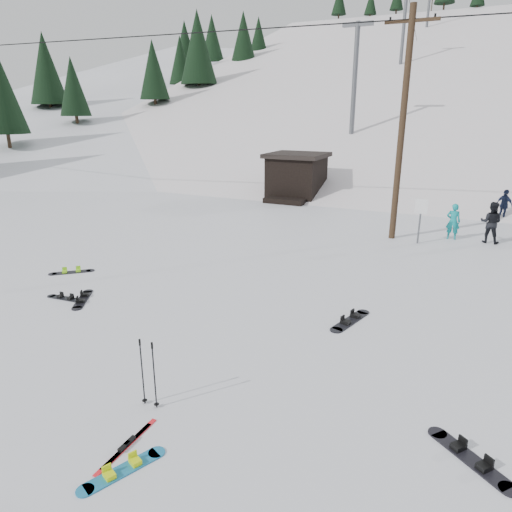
% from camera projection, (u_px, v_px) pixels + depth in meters
% --- Properties ---
extents(ground, '(200.00, 200.00, 0.00)m').
position_uv_depth(ground, '(147.00, 410.00, 8.31)').
color(ground, silver).
rests_on(ground, ground).
extents(ski_slope, '(60.00, 85.24, 65.97)m').
position_uv_depth(ski_slope, '(422.00, 249.00, 59.29)').
color(ski_slope, white).
rests_on(ski_slope, ground).
extents(ridge_left, '(47.54, 95.03, 58.38)m').
position_uv_depth(ridge_left, '(162.00, 225.00, 67.67)').
color(ridge_left, silver).
rests_on(ridge_left, ground).
extents(treeline_left, '(20.00, 64.00, 10.00)m').
position_uv_depth(treeline_left, '(131.00, 154.00, 56.61)').
color(treeline_left, black).
rests_on(treeline_left, ground).
extents(treeline_crest, '(50.00, 6.00, 10.00)m').
position_uv_depth(treeline_crest, '(449.00, 140.00, 82.30)').
color(treeline_crest, black).
rests_on(treeline_crest, ski_slope).
extents(utility_pole, '(2.00, 0.26, 9.00)m').
position_uv_depth(utility_pole, '(402.00, 124.00, 18.11)').
color(utility_pole, '#3A2819').
rests_on(utility_pole, ground).
extents(trail_sign, '(0.50, 0.09, 1.85)m').
position_uv_depth(trail_sign, '(421.00, 213.00, 18.34)').
color(trail_sign, '#595B60').
rests_on(trail_sign, ground).
extents(lift_hut, '(3.40, 4.10, 2.75)m').
position_uv_depth(lift_hut, '(296.00, 176.00, 27.95)').
color(lift_hut, black).
rests_on(lift_hut, ground).
extents(lift_tower_near, '(2.20, 0.36, 8.00)m').
position_uv_depth(lift_tower_near, '(355.00, 72.00, 33.36)').
color(lift_tower_near, '#595B60').
rests_on(lift_tower_near, ski_slope).
extents(lift_tower_mid, '(2.20, 0.36, 8.00)m').
position_uv_depth(lift_tower_mid, '(404.00, 20.00, 48.58)').
color(lift_tower_mid, '#595B60').
rests_on(lift_tower_mid, ski_slope).
extents(hero_snowboard, '(0.73, 1.33, 0.10)m').
position_uv_depth(hero_snowboard, '(123.00, 470.00, 6.90)').
color(hero_snowboard, '#1B7BB1').
rests_on(hero_snowboard, ground).
extents(hero_skis, '(0.10, 1.46, 0.08)m').
position_uv_depth(hero_skis, '(127.00, 445.00, 7.41)').
color(hero_skis, red).
rests_on(hero_skis, ground).
extents(ski_poles, '(0.37, 0.10, 1.33)m').
position_uv_depth(ski_poles, '(148.00, 373.00, 8.24)').
color(ski_poles, black).
rests_on(ski_poles, ground).
extents(board_scatter_a, '(1.28, 0.32, 0.09)m').
position_uv_depth(board_scatter_a, '(65.00, 298.00, 13.21)').
color(board_scatter_a, black).
rests_on(board_scatter_a, ground).
extents(board_scatter_b, '(0.93, 1.34, 0.11)m').
position_uv_depth(board_scatter_b, '(83.00, 299.00, 13.13)').
color(board_scatter_b, black).
rests_on(board_scatter_b, ground).
extents(board_scatter_c, '(1.16, 1.08, 0.10)m').
position_uv_depth(board_scatter_c, '(72.00, 272.00, 15.35)').
color(board_scatter_c, black).
rests_on(board_scatter_c, ground).
extents(board_scatter_d, '(1.35, 1.14, 0.11)m').
position_uv_depth(board_scatter_d, '(471.00, 458.00, 7.12)').
color(board_scatter_d, black).
rests_on(board_scatter_d, ground).
extents(board_scatter_f, '(0.69, 1.66, 0.12)m').
position_uv_depth(board_scatter_f, '(350.00, 320.00, 11.80)').
color(board_scatter_f, black).
rests_on(board_scatter_f, ground).
extents(skier_teal, '(0.56, 0.37, 1.53)m').
position_uv_depth(skier_teal, '(453.00, 221.00, 19.13)').
color(skier_teal, '#0D888B').
rests_on(skier_teal, ground).
extents(skier_dark, '(0.91, 0.76, 1.70)m').
position_uv_depth(skier_dark, '(491.00, 222.00, 18.60)').
color(skier_dark, black).
rests_on(skier_dark, ground).
extents(skier_navy, '(0.93, 0.86, 1.53)m').
position_uv_depth(skier_navy, '(504.00, 205.00, 22.47)').
color(skier_navy, '#18213D').
rests_on(skier_navy, ground).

